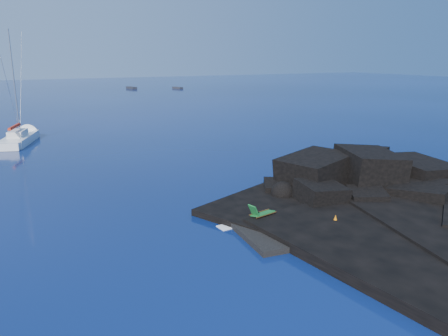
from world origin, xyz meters
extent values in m
plane|color=#031135|center=(0.00, 0.00, 0.00)|extent=(400.00, 400.00, 0.00)
cube|color=black|center=(4.50, 0.50, 0.00)|extent=(9.08, 6.86, 0.70)
cube|color=white|center=(3.17, 1.63, 0.37)|extent=(1.96, 1.64, 0.05)
cone|color=#CF6D0A|center=(6.11, -0.72, 0.65)|extent=(0.51, 0.51, 0.61)
cube|color=#242429|center=(28.53, 122.86, 0.00)|extent=(2.43, 5.28, 0.68)
cube|color=#26252A|center=(42.12, 116.19, 0.00)|extent=(2.36, 4.57, 0.58)
camera|label=1|loc=(-11.86, -20.09, 10.54)|focal=35.00mm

